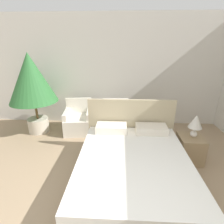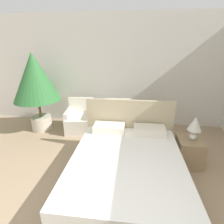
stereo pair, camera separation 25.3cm
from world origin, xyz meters
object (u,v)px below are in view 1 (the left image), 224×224
at_px(potted_palm, 31,81).
at_px(side_table, 97,123).
at_px(armchair_near_window_left, 78,122).
at_px(nightstand, 190,149).
at_px(armchair_near_window_right, 116,123).
at_px(table_lamp, 196,123).
at_px(bed, 133,168).

relative_size(potted_palm, side_table, 4.25).
distance_m(armchair_near_window_left, potted_palm, 1.50).
distance_m(nightstand, side_table, 2.25).
bearing_deg(armchair_near_window_right, table_lamp, -41.86).
relative_size(armchair_near_window_left, table_lamp, 1.87).
distance_m(armchair_near_window_right, table_lamp, 1.93).
bearing_deg(potted_palm, armchair_near_window_right, 1.67).
bearing_deg(nightstand, bed, -148.91).
bearing_deg(side_table, armchair_near_window_right, 0.20).
bearing_deg(table_lamp, armchair_near_window_right, 143.04).
bearing_deg(potted_palm, armchair_near_window_left, 3.23).
bearing_deg(armchair_near_window_right, potted_palm, 176.76).
xyz_separation_m(bed, side_table, (-0.81, 1.81, -0.07)).
distance_m(bed, table_lamp, 1.44).
relative_size(armchair_near_window_right, table_lamp, 1.87).
bearing_deg(armchair_near_window_right, nightstand, -42.68).
bearing_deg(armchair_near_window_right, bed, -84.87).
bearing_deg(bed, table_lamp, 30.90).
height_order(bed, armchair_near_window_right, bed).
distance_m(bed, potted_palm, 3.10).
bearing_deg(armchair_near_window_left, bed, -60.87).
xyz_separation_m(armchair_near_window_left, table_lamp, (2.46, -1.12, 0.54)).
bearing_deg(side_table, armchair_near_window_left, 179.81).
xyz_separation_m(bed, nightstand, (1.13, 0.68, -0.05)).
relative_size(armchair_near_window_right, potted_palm, 0.41).
height_order(nightstand, table_lamp, table_lamp).
height_order(armchair_near_window_right, side_table, armchair_near_window_right).
distance_m(armchair_near_window_left, armchair_near_window_right, 0.98).
relative_size(armchair_near_window_left, potted_palm, 0.41).
distance_m(bed, armchair_near_window_right, 1.84).
xyz_separation_m(bed, armchair_near_window_left, (-1.30, 1.81, -0.04)).
bearing_deg(table_lamp, side_table, 150.52).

